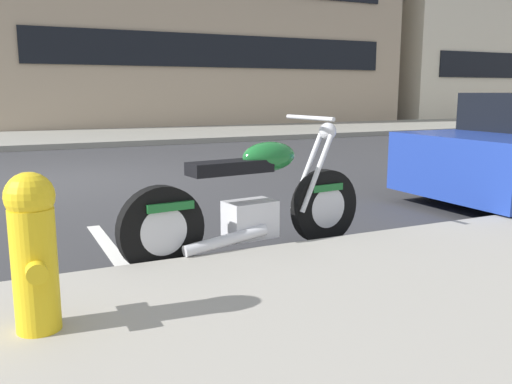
{
  "coord_description": "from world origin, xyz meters",
  "views": [
    {
      "loc": [
        -0.81,
        -8.48,
        1.33
      ],
      "look_at": [
        1.15,
        -4.37,
        0.48
      ],
      "focal_mm": 38.28,
      "sensor_mm": 36.0,
      "label": 1
    }
  ],
  "objects": [
    {
      "name": "townhouse_near_left",
      "position": [
        21.54,
        14.85,
        5.6
      ],
      "size": [
        12.25,
        10.76,
        11.19
      ],
      "color": "beige",
      "rests_on": "ground"
    },
    {
      "name": "parking_stall_stripe",
      "position": [
        0.0,
        -4.11,
        0.0
      ],
      "size": [
        0.12,
        2.2,
        0.01
      ],
      "primitive_type": "cube",
      "color": "silver",
      "rests_on": "ground"
    },
    {
      "name": "sidewalk_far_curb",
      "position": [
        12.0,
        7.21,
        0.07
      ],
      "size": [
        120.0,
        5.0,
        0.14
      ],
      "primitive_type": "cube",
      "color": "gray",
      "rests_on": "ground"
    },
    {
      "name": "ground_plane",
      "position": [
        0.0,
        0.0,
        0.0
      ],
      "size": [
        260.0,
        260.0,
        0.0
      ],
      "primitive_type": "plane",
      "color": "#333335"
    },
    {
      "name": "fire_hydrant",
      "position": [
        -0.68,
        -5.67,
        0.57
      ],
      "size": [
        0.24,
        0.36,
        0.81
      ],
      "color": "gold",
      "rests_on": "sidewalk_near_curb"
    },
    {
      "name": "parked_motorcycle",
      "position": [
        1.02,
        -4.59,
        0.43
      ],
      "size": [
        2.19,
        0.64,
        1.13
      ],
      "rotation": [
        0.0,
        0.0,
        0.12
      ],
      "color": "black",
      "rests_on": "ground"
    }
  ]
}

